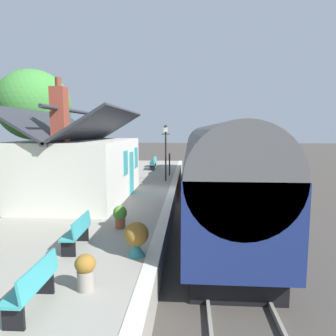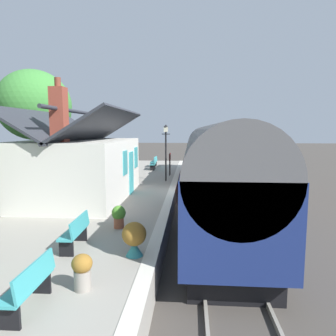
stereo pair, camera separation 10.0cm
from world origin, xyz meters
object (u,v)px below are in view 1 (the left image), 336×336
train (212,166)px  station_sign_board (170,158)px  bench_mid_platform (154,161)px  planter_edge_far (120,216)px  bench_near_building (78,231)px  tree_distant (47,114)px  planter_under_sign (85,271)px  lamp_post_platform (166,142)px  planter_bench_left (136,238)px  bench_platform_end (33,285)px  bench_by_lamp (153,164)px  tree_mid_background (34,106)px  planter_edge_near (128,173)px  station_building (81,167)px  planter_by_door (106,170)px

train → station_sign_board: train is taller
bench_mid_platform → planter_edge_far: bench_mid_platform is taller
bench_near_building → tree_distant: size_ratio=0.18×
planter_under_sign → tree_distant: 23.88m
train → lamp_post_platform: size_ratio=5.59×
train → planter_edge_far: (-6.53, 3.42, -0.91)m
planter_bench_left → bench_platform_end: bearing=150.5°
bench_platform_end → planter_bench_left: bearing=-29.5°
planter_bench_left → tree_distant: tree_distant is taller
bench_platform_end → planter_under_sign: bench_platform_end is taller
bench_by_lamp → tree_distant: (2.26, 9.66, 4.13)m
bench_near_building → planter_bench_left: 1.71m
bench_by_lamp → tree_mid_background: tree_mid_background is taller
tree_distant → tree_mid_background: (-8.39, -3.16, 0.04)m
station_sign_board → train: bearing=-154.3°
planter_edge_near → station_sign_board: (0.87, -2.78, 0.93)m
train → tree_distant: bearing=52.4°
bench_near_building → planter_edge_far: (1.80, -0.75, -0.06)m
planter_edge_far → tree_mid_background: (8.73, 7.17, 4.23)m
train → planter_edge_far: bearing=152.4°
train → bench_by_lamp: 9.31m
bench_near_building → lamp_post_platform: 11.51m
station_building → planter_under_sign: station_building is taller
bench_by_lamp → planter_under_sign: size_ratio=1.92×
station_building → tree_distant: size_ratio=0.97×
train → planter_by_door: (4.33, 6.82, -0.88)m
tree_distant → station_sign_board: bearing=-115.2°
planter_edge_near → tree_mid_background: size_ratio=0.13×
bench_platform_end → tree_distant: tree_distant is taller
planter_bench_left → planter_edge_near: size_ratio=0.89×
planter_edge_near → lamp_post_platform: bearing=-119.7°
lamp_post_platform → station_sign_board: size_ratio=2.23×
bench_mid_platform → tree_mid_background: (-8.00, 6.34, 4.17)m
station_sign_board → planter_edge_near: bearing=107.5°
bench_mid_platform → bench_near_building: 18.52m
planter_under_sign → planter_edge_near: planter_under_sign is taller
bench_near_building → planter_bench_left: bearing=-102.8°
station_sign_board → tree_distant: 12.83m
bench_near_building → planter_by_door: size_ratio=1.67×
bench_mid_platform → tree_distant: size_ratio=0.19×
planter_bench_left → tree_mid_background: tree_mid_background is taller
planter_edge_near → tree_distant: size_ratio=0.13×
bench_by_lamp → planter_under_sign: bearing=-177.4°
train → station_building: size_ratio=2.63×
planter_edge_near → tree_distant: 11.28m
planter_under_sign → planter_edge_far: bearing=2.7°
train → bench_platform_end: train is taller
station_building → planter_edge_far: 5.35m
station_building → planter_by_door: station_building is taller
station_sign_board → bench_near_building: bearing=173.3°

